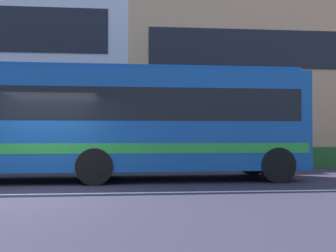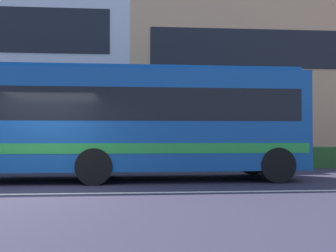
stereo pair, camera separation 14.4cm
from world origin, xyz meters
name	(u,v)px [view 2 (the right image)]	position (x,y,z in m)	size (l,w,h in m)	color
ground_plane	(31,194)	(0.00, 0.00, 0.00)	(160.00, 160.00, 0.00)	#2D293B
lane_centre_line	(31,194)	(0.00, 0.00, 0.00)	(60.00, 0.16, 0.01)	silver
hedge_row_far	(134,158)	(2.32, 6.76, 0.42)	(17.98, 1.10, 0.84)	#2C5E29
apartment_block_right	(331,79)	(14.54, 14.35, 4.87)	(24.89, 9.04, 9.73)	tan
transit_bus	(120,119)	(1.91, 2.68, 1.82)	(10.93, 2.70, 3.32)	#144A91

